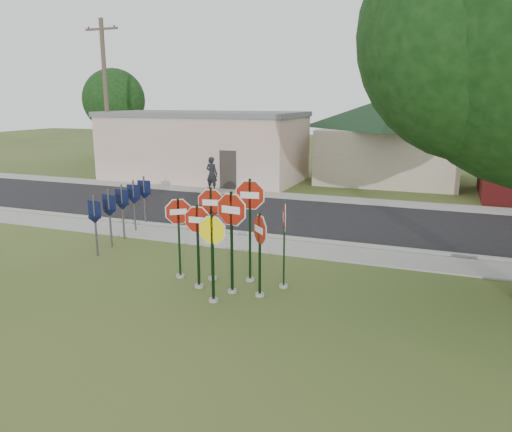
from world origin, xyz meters
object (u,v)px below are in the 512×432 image
at_px(utility_pole_near, 106,99).
at_px(pedestrian, 212,174).
at_px(stop_sign_left, 198,236).
at_px(stop_sign_center, 232,226).
at_px(stop_sign_yellow, 212,248).

bearing_deg(utility_pole_near, pedestrian, -8.98).
relative_size(stop_sign_left, utility_pole_near, 0.25).
distance_m(stop_sign_center, pedestrian, 14.56).
xyz_separation_m(stop_sign_left, pedestrian, (-5.86, 12.80, -0.44)).
bearing_deg(utility_pole_near, stop_sign_center, -44.34).
distance_m(utility_pole_near, pedestrian, 8.55).
bearing_deg(stop_sign_center, stop_sign_left, 178.59).
bearing_deg(stop_sign_center, utility_pole_near, 135.66).
xyz_separation_m(stop_sign_yellow, pedestrian, (-6.65, 13.54, -0.40)).
relative_size(stop_sign_center, stop_sign_yellow, 1.20).
bearing_deg(stop_sign_left, pedestrian, 114.61).
xyz_separation_m(stop_sign_center, utility_pole_near, (-14.33, 14.00, 3.18)).
height_order(stop_sign_left, pedestrian, stop_sign_left).
relative_size(utility_pole_near, pedestrian, 5.04).
bearing_deg(utility_pole_near, stop_sign_left, -46.33).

